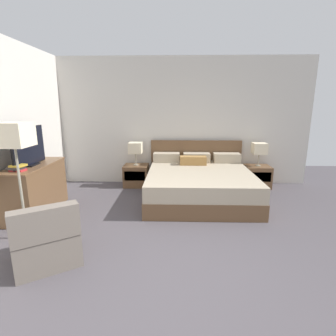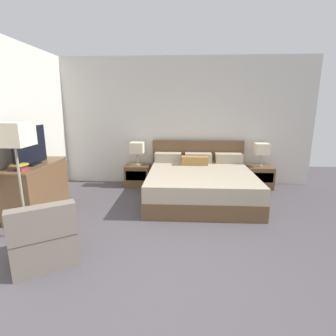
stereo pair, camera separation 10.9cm
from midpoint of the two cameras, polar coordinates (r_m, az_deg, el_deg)
ground_plane at (r=2.89m, az=-2.09°, el=-24.63°), size 11.17×11.17×0.00m
wall_back at (r=6.04m, az=0.18°, el=9.96°), size 6.23×0.06×2.83m
bed at (r=5.18m, az=6.19°, el=-3.23°), size 2.06×2.13×1.01m
nightstand_left at (r=5.98m, az=-7.47°, el=-1.61°), size 0.54×0.47×0.48m
nightstand_right at (r=6.16m, az=18.35°, el=-1.74°), size 0.54×0.47×0.48m
table_lamp_left at (r=5.85m, az=-7.65°, el=4.32°), size 0.29×0.29×0.51m
table_lamp_right at (r=6.04m, az=18.78°, el=4.00°), size 0.29×0.29×0.51m
dresser at (r=4.96m, az=-27.40°, el=-3.92°), size 0.51×1.34×0.84m
tv at (r=4.76m, az=-28.64°, el=4.04°), size 0.18×0.89×0.62m
book_red_cover at (r=4.50m, az=-30.45°, el=-0.39°), size 0.22×0.17×0.03m
book_blue_cover at (r=4.51m, az=-30.78°, el=0.03°), size 0.23×0.21×0.04m
book_small_top at (r=4.48m, az=-30.46°, el=0.45°), size 0.21×0.21×0.03m
armchair_by_window at (r=3.43m, az=-25.95°, el=-13.92°), size 0.95×0.95×0.76m
floor_lamp at (r=3.87m, az=-31.19°, el=5.12°), size 0.39×0.39×1.58m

